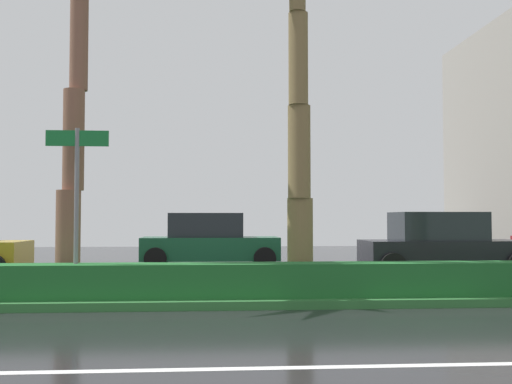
# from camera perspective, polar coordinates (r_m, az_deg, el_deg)

# --- Properties ---
(ground_plane) EXTENTS (90.00, 42.00, 0.10)m
(ground_plane) POSITION_cam_1_polar(r_m,az_deg,el_deg) (13.50, -7.56, -9.24)
(ground_plane) COLOR black
(near_lane_divider_stripe) EXTENTS (81.00, 0.14, 0.01)m
(near_lane_divider_stripe) POSITION_cam_1_polar(r_m,az_deg,el_deg) (6.61, -11.13, -15.92)
(near_lane_divider_stripe) COLOR white
(near_lane_divider_stripe) RESTS_ON ground_plane
(median_strip) EXTENTS (85.50, 4.00, 0.15)m
(median_strip) POSITION_cam_1_polar(r_m,az_deg,el_deg) (12.49, -7.82, -9.21)
(median_strip) COLOR #2D6B33
(median_strip) RESTS_ON ground_plane
(median_hedge) EXTENTS (76.50, 0.70, 0.60)m
(median_hedge) POSITION_cam_1_polar(r_m,az_deg,el_deg) (11.06, -8.25, -8.13)
(median_hedge) COLOR #1E6028
(median_hedge) RESTS_ON median_strip
(street_name_sign) EXTENTS (1.10, 0.08, 3.00)m
(street_name_sign) POSITION_cam_1_polar(r_m,az_deg,el_deg) (11.33, -16.27, 0.32)
(street_name_sign) COLOR slate
(street_name_sign) RESTS_ON median_strip
(car_in_traffic_second) EXTENTS (4.30, 2.02, 1.72)m
(car_in_traffic_second) POSITION_cam_1_polar(r_m,az_deg,el_deg) (19.61, -4.38, -4.58)
(car_in_traffic_second) COLOR #195133
(car_in_traffic_second) RESTS_ON ground_plane
(car_in_traffic_third) EXTENTS (4.30, 2.02, 1.72)m
(car_in_traffic_third) POSITION_cam_1_polar(r_m,az_deg,el_deg) (17.40, 16.77, -4.75)
(car_in_traffic_third) COLOR black
(car_in_traffic_third) RESTS_ON ground_plane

